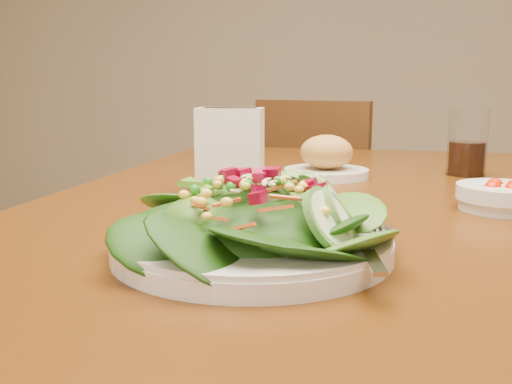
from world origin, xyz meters
TOP-DOWN VIEW (x-y plane):
  - dining_table at (0.00, 0.00)m, footprint 0.90×1.40m
  - chair_far at (-0.11, 1.02)m, footprint 0.51×0.51m
  - salad_plate at (-0.05, -0.32)m, footprint 0.29×0.29m
  - bread_plate at (-0.03, 0.20)m, footprint 0.16×0.16m
  - tomato_bowl at (0.24, -0.04)m, footprint 0.13×0.13m
  - drinking_glass at (0.23, 0.29)m, footprint 0.07×0.07m
  - napkin_holder at (-0.17, 0.02)m, footprint 0.11×0.07m

SIDE VIEW (x-z plane):
  - chair_far at x=-0.11m, z-range 0.03..0.90m
  - dining_table at x=0.00m, z-range 0.27..1.02m
  - tomato_bowl at x=0.24m, z-range 0.75..0.79m
  - salad_plate at x=-0.05m, z-range 0.74..0.82m
  - bread_plate at x=-0.03m, z-range 0.74..0.82m
  - drinking_glass at x=0.23m, z-range 0.74..0.87m
  - napkin_holder at x=-0.17m, z-range 0.75..0.89m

